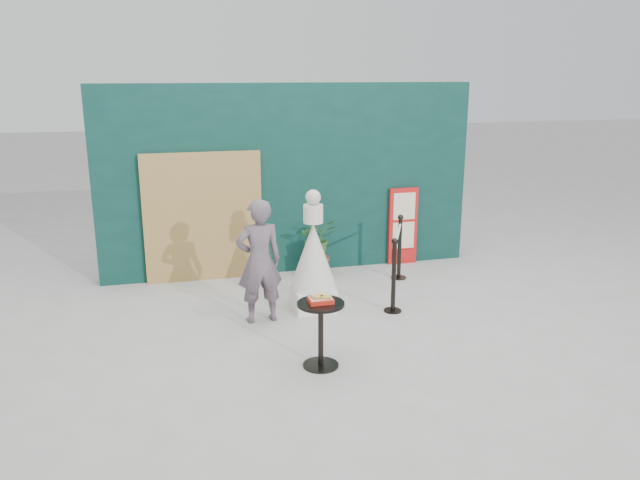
# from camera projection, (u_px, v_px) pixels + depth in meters

# --- Properties ---
(ground) EXTENTS (60.00, 60.00, 0.00)m
(ground) POSITION_uv_depth(u_px,v_px,m) (345.00, 346.00, 7.43)
(ground) COLOR #ADAAA5
(ground) RESTS_ON ground
(back_wall) EXTENTS (6.00, 0.30, 3.00)m
(back_wall) POSITION_uv_depth(u_px,v_px,m) (289.00, 179.00, 9.97)
(back_wall) COLOR #0A2E29
(back_wall) RESTS_ON ground
(bamboo_fence) EXTENTS (1.80, 0.08, 2.00)m
(bamboo_fence) POSITION_uv_depth(u_px,v_px,m) (203.00, 217.00, 9.57)
(bamboo_fence) COLOR tan
(bamboo_fence) RESTS_ON ground
(woman) EXTENTS (0.63, 0.44, 1.63)m
(woman) POSITION_uv_depth(u_px,v_px,m) (259.00, 261.00, 7.99)
(woman) COLOR #64555F
(woman) RESTS_ON ground
(menu_board) EXTENTS (0.50, 0.07, 1.30)m
(menu_board) POSITION_uv_depth(u_px,v_px,m) (403.00, 226.00, 10.48)
(menu_board) COLOR red
(menu_board) RESTS_ON ground
(statue) EXTENTS (0.65, 0.65, 1.67)m
(statue) POSITION_uv_depth(u_px,v_px,m) (313.00, 261.00, 8.43)
(statue) COLOR white
(statue) RESTS_ON ground
(cafe_table) EXTENTS (0.52, 0.52, 0.75)m
(cafe_table) POSITION_uv_depth(u_px,v_px,m) (321.00, 324.00, 6.81)
(cafe_table) COLOR black
(cafe_table) RESTS_ON ground
(food_basket) EXTENTS (0.26, 0.19, 0.11)m
(food_basket) POSITION_uv_depth(u_px,v_px,m) (321.00, 299.00, 6.73)
(food_basket) COLOR red
(food_basket) RESTS_ON cafe_table
(planter) EXTENTS (0.56, 0.49, 0.96)m
(planter) POSITION_uv_depth(u_px,v_px,m) (318.00, 243.00, 9.80)
(planter) COLOR brown
(planter) RESTS_ON ground
(stanchion_barrier) EXTENTS (0.84, 1.54, 1.03)m
(stanchion_barrier) POSITION_uv_depth(u_px,v_px,m) (397.00, 261.00, 9.06)
(stanchion_barrier) COLOR black
(stanchion_barrier) RESTS_ON ground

